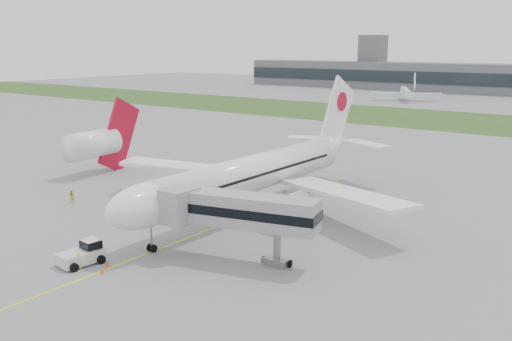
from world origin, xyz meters
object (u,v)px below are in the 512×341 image
Objects in this scene: jet_bridge at (236,211)px; neighbor_aircraft at (96,143)px; pushback_tug at (84,253)px; airliner at (257,172)px; ground_crew_near at (79,261)px.

jet_bridge is 0.94× the size of neighbor_aircraft.
jet_bridge is (12.78, 10.04, 4.60)m from pushback_tug.
airliner reaches higher than pushback_tug.
pushback_tug is 16.89m from jet_bridge.
airliner is 37.29m from neighbor_aircraft.
pushback_tug is 0.29× the size of neighbor_aircraft.
pushback_tug is at bearing -155.73° from jet_bridge.
pushback_tug is at bearing -46.58° from neighbor_aircraft.
airliner is 27.16m from pushback_tug.
airliner reaches higher than jet_bridge.
airliner is at bearing -125.81° from ground_crew_near.
jet_bridge is 17.11m from ground_crew_near.
airliner is 19.08m from jet_bridge.
airliner is 10.81× the size of pushback_tug.
jet_bridge reaches higher than ground_crew_near.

